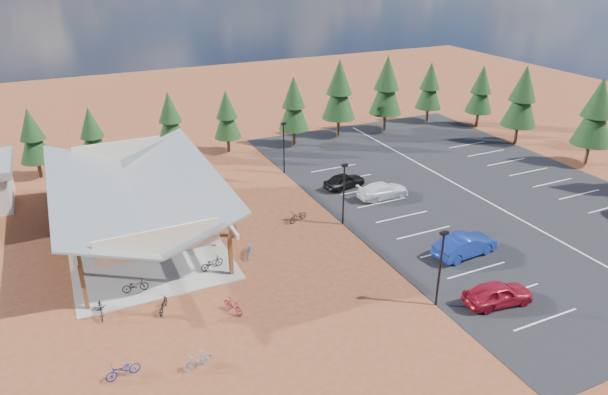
% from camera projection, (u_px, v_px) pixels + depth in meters
% --- Properties ---
extents(ground, '(140.00, 140.00, 0.00)m').
position_uv_depth(ground, '(296.00, 248.00, 39.89)').
color(ground, brown).
rests_on(ground, ground).
extents(asphalt_lot, '(27.00, 44.00, 0.04)m').
position_uv_depth(asphalt_lot, '(467.00, 190.00, 49.44)').
color(asphalt_lot, black).
rests_on(asphalt_lot, ground).
extents(concrete_pad, '(10.60, 18.60, 0.10)m').
position_uv_depth(concrete_pad, '(141.00, 234.00, 41.81)').
color(concrete_pad, gray).
rests_on(concrete_pad, ground).
extents(bike_pavilion, '(11.65, 19.40, 4.97)m').
position_uv_depth(bike_pavilion, '(135.00, 189.00, 40.23)').
color(bike_pavilion, '#593519').
rests_on(bike_pavilion, concrete_pad).
extents(lamp_post_0, '(0.50, 0.25, 5.14)m').
position_uv_depth(lamp_post_0, '(440.00, 264.00, 32.32)').
color(lamp_post_0, black).
rests_on(lamp_post_0, ground).
extents(lamp_post_1, '(0.50, 0.25, 5.14)m').
position_uv_depth(lamp_post_1, '(344.00, 190.00, 42.21)').
color(lamp_post_1, black).
rests_on(lamp_post_1, ground).
extents(lamp_post_2, '(0.50, 0.25, 5.14)m').
position_uv_depth(lamp_post_2, '(284.00, 144.00, 52.10)').
color(lamp_post_2, black).
rests_on(lamp_post_2, ground).
extents(trash_bin_0, '(0.60, 0.60, 0.90)m').
position_uv_depth(trash_bin_0, '(210.00, 227.00, 42.06)').
color(trash_bin_0, '#442E18').
rests_on(trash_bin_0, ground).
extents(trash_bin_1, '(0.60, 0.60, 0.90)m').
position_uv_depth(trash_bin_1, '(233.00, 231.00, 41.42)').
color(trash_bin_1, '#442E18').
rests_on(trash_bin_1, ground).
extents(pine_1, '(2.95, 2.95, 6.87)m').
position_uv_depth(pine_1, '(32.00, 136.00, 50.60)').
color(pine_1, '#382314').
rests_on(pine_1, ground).
extents(pine_2, '(2.87, 2.87, 6.69)m').
position_uv_depth(pine_2, '(92.00, 134.00, 51.50)').
color(pine_2, '#382314').
rests_on(pine_2, ground).
extents(pine_3, '(3.04, 3.04, 7.07)m').
position_uv_depth(pine_3, '(170.00, 118.00, 55.41)').
color(pine_3, '#382314').
rests_on(pine_3, ground).
extents(pine_4, '(2.91, 2.91, 6.79)m').
position_uv_depth(pine_4, '(227.00, 115.00, 57.23)').
color(pine_4, '#382314').
rests_on(pine_4, ground).
extents(pine_5, '(3.35, 3.35, 7.79)m').
position_uv_depth(pine_5, '(294.00, 104.00, 58.93)').
color(pine_5, '#382314').
rests_on(pine_5, ground).
extents(pine_6, '(3.87, 3.87, 9.02)m').
position_uv_depth(pine_6, '(339.00, 90.00, 61.61)').
color(pine_6, '#382314').
rests_on(pine_6, ground).
extents(pine_7, '(3.89, 3.89, 9.06)m').
position_uv_depth(pine_7, '(387.00, 86.00, 63.43)').
color(pine_7, '#382314').
rests_on(pine_7, ground).
extents(pine_8, '(3.25, 3.25, 7.58)m').
position_uv_depth(pine_8, '(430.00, 86.00, 67.20)').
color(pine_8, '#382314').
rests_on(pine_8, ground).
extents(pine_11, '(3.84, 3.84, 8.95)m').
position_uv_depth(pine_11, '(597.00, 112.00, 53.31)').
color(pine_11, '#382314').
rests_on(pine_11, ground).
extents(pine_12, '(3.80, 3.80, 8.84)m').
position_uv_depth(pine_12, '(523.00, 97.00, 59.20)').
color(pine_12, '#382314').
rests_on(pine_12, ground).
extents(pine_13, '(3.24, 3.24, 7.56)m').
position_uv_depth(pine_13, '(481.00, 90.00, 65.48)').
color(pine_13, '#382314').
rests_on(pine_13, ground).
extents(bike_0, '(1.69, 0.73, 0.86)m').
position_uv_depth(bike_0, '(135.00, 285.00, 34.56)').
color(bike_0, black).
rests_on(bike_0, concrete_pad).
extents(bike_1, '(1.70, 0.78, 0.99)m').
position_uv_depth(bike_1, '(117.00, 250.00, 38.57)').
color(bike_1, gray).
rests_on(bike_1, concrete_pad).
extents(bike_2, '(1.60, 0.66, 0.82)m').
position_uv_depth(bike_2, '(119.00, 218.00, 43.25)').
color(bike_2, '#1C1A96').
rests_on(bike_2, concrete_pad).
extents(bike_3, '(1.54, 0.89, 0.90)m').
position_uv_depth(bike_3, '(96.00, 213.00, 43.96)').
color(bike_3, maroon).
rests_on(bike_3, concrete_pad).
extents(bike_4, '(1.81, 1.02, 0.90)m').
position_uv_depth(bike_4, '(212.00, 263.00, 37.02)').
color(bike_4, black).
rests_on(bike_4, concrete_pad).
extents(bike_5, '(1.86, 0.72, 1.09)m').
position_uv_depth(bike_5, '(164.00, 244.00, 39.20)').
color(bike_5, gray).
rests_on(bike_5, concrete_pad).
extents(bike_6, '(1.78, 0.85, 0.89)m').
position_uv_depth(bike_6, '(176.00, 209.00, 44.69)').
color(bike_6, navy).
rests_on(bike_6, concrete_pad).
extents(bike_7, '(1.80, 1.04, 1.04)m').
position_uv_depth(bike_7, '(165.00, 196.00, 46.86)').
color(bike_7, maroon).
rests_on(bike_7, concrete_pad).
extents(bike_8, '(0.68, 1.89, 0.99)m').
position_uv_depth(bike_8, '(101.00, 308.00, 32.41)').
color(bike_8, black).
rests_on(bike_8, ground).
extents(bike_10, '(1.87, 0.87, 0.95)m').
position_uv_depth(bike_10, '(123.00, 370.00, 27.70)').
color(bike_10, navy).
rests_on(bike_10, ground).
extents(bike_11, '(1.07, 1.72, 1.00)m').
position_uv_depth(bike_11, '(233.00, 305.00, 32.68)').
color(bike_11, maroon).
rests_on(bike_11, ground).
extents(bike_12, '(1.24, 1.79, 0.89)m').
position_uv_depth(bike_12, '(163.00, 305.00, 32.83)').
color(bike_12, black).
rests_on(bike_12, ground).
extents(bike_13, '(1.72, 0.78, 1.00)m').
position_uv_depth(bike_13, '(198.00, 360.00, 28.33)').
color(bike_13, gray).
rests_on(bike_13, ground).
extents(bike_14, '(1.24, 1.81, 0.90)m').
position_uv_depth(bike_14, '(249.00, 250.00, 38.77)').
color(bike_14, '#2859A0').
rests_on(bike_14, ground).
extents(bike_15, '(1.58, 1.31, 0.97)m').
position_uv_depth(bike_15, '(206.00, 224.00, 42.39)').
color(bike_15, maroon).
rests_on(bike_15, ground).
extents(bike_16, '(1.91, 1.22, 0.95)m').
position_uv_depth(bike_16, '(298.00, 216.00, 43.65)').
color(bike_16, black).
rests_on(bike_16, ground).
extents(car_0, '(4.56, 2.32, 1.49)m').
position_uv_depth(car_0, '(498.00, 293.00, 33.32)').
color(car_0, maroon).
rests_on(car_0, asphalt_lot).
extents(car_1, '(5.06, 2.13, 1.63)m').
position_uv_depth(car_1, '(465.00, 245.00, 38.64)').
color(car_1, navy).
rests_on(car_1, asphalt_lot).
extents(car_3, '(4.75, 1.98, 1.37)m').
position_uv_depth(car_3, '(383.00, 190.00, 47.73)').
color(car_3, white).
rests_on(car_3, asphalt_lot).
extents(car_4, '(4.27, 2.31, 1.38)m').
position_uv_depth(car_4, '(344.00, 181.00, 49.70)').
color(car_4, black).
rests_on(car_4, asphalt_lot).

